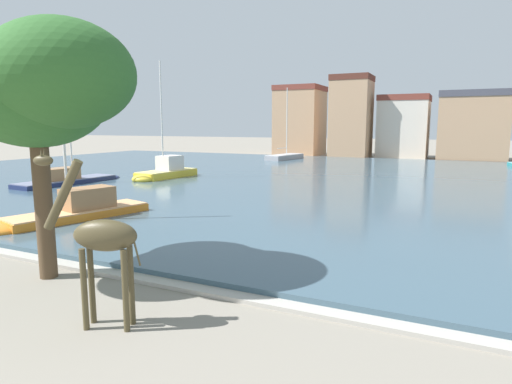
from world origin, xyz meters
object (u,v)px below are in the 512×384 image
(giraffe_statue, at_px, (100,239))
(sailboat_navy, at_px, (72,180))
(sailboat_grey, at_px, (287,157))
(sailboat_orange, at_px, (70,214))
(shade_tree, at_px, (34,89))
(sailboat_yellow, at_px, (164,173))

(giraffe_statue, height_order, sailboat_navy, sailboat_navy)
(giraffe_statue, relative_size, sailboat_grey, 0.44)
(giraffe_statue, xyz_separation_m, sailboat_grey, (-12.85, 45.11, -1.60))
(giraffe_statue, xyz_separation_m, sailboat_navy, (-19.12, 16.32, -1.58))
(giraffe_statue, height_order, sailboat_grey, sailboat_grey)
(sailboat_orange, bearing_deg, shade_tree, -46.67)
(sailboat_yellow, relative_size, shade_tree, 1.31)
(sailboat_orange, relative_size, sailboat_grey, 0.93)
(giraffe_statue, xyz_separation_m, shade_tree, (-3.82, 1.62, 3.52))
(giraffe_statue, xyz_separation_m, sailboat_orange, (-8.89, 7.00, -1.53))
(sailboat_navy, distance_m, sailboat_orange, 13.83)
(sailboat_navy, bearing_deg, sailboat_orange, -42.34)
(giraffe_statue, bearing_deg, shade_tree, 156.98)
(sailboat_navy, xyz_separation_m, sailboat_orange, (10.23, -9.32, 0.06))
(sailboat_grey, bearing_deg, sailboat_orange, -84.08)
(sailboat_navy, bearing_deg, sailboat_grey, 77.71)
(sailboat_orange, xyz_separation_m, sailboat_grey, (-3.95, 38.10, -0.08))
(sailboat_navy, bearing_deg, sailboat_yellow, 52.80)
(shade_tree, bearing_deg, sailboat_orange, 133.33)
(sailboat_orange, bearing_deg, giraffe_statue, -38.22)
(sailboat_orange, distance_m, sailboat_grey, 38.31)
(sailboat_navy, height_order, sailboat_orange, sailboat_navy)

